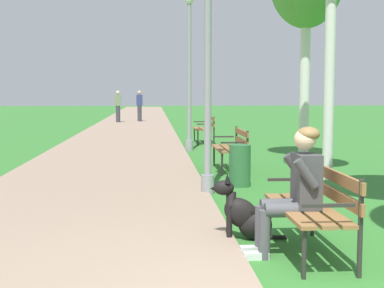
# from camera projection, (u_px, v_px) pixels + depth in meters

# --- Properties ---
(paved_path) EXTENTS (3.64, 60.00, 0.04)m
(paved_path) POSITION_uv_depth(u_px,v_px,m) (134.00, 123.00, 27.67)
(paved_path) COLOR gray
(paved_path) RESTS_ON ground
(park_bench_near) EXTENTS (0.55, 1.50, 0.85)m
(park_bench_near) POSITION_uv_depth(u_px,v_px,m) (315.00, 203.00, 5.30)
(park_bench_near) COLOR olive
(park_bench_near) RESTS_ON ground
(park_bench_mid) EXTENTS (0.55, 1.50, 0.85)m
(park_bench_mid) POSITION_uv_depth(u_px,v_px,m) (233.00, 145.00, 11.01)
(park_bench_mid) COLOR olive
(park_bench_mid) RESTS_ON ground
(park_bench_far) EXTENTS (0.55, 1.50, 0.85)m
(park_bench_far) POSITION_uv_depth(u_px,v_px,m) (206.00, 127.00, 16.94)
(park_bench_far) COLOR olive
(park_bench_far) RESTS_ON ground
(person_seated_on_near_bench) EXTENTS (0.74, 0.49, 1.25)m
(person_seated_on_near_bench) POSITION_uv_depth(u_px,v_px,m) (295.00, 186.00, 5.26)
(person_seated_on_near_bench) COLOR #4C4C51
(person_seated_on_near_bench) RESTS_ON ground
(dog_black) EXTENTS (0.83, 0.32, 0.71)m
(dog_black) POSITION_uv_depth(u_px,v_px,m) (246.00, 216.00, 5.87)
(dog_black) COLOR black
(dog_black) RESTS_ON ground
(lamp_post_near) EXTENTS (0.24, 0.24, 4.61)m
(lamp_post_near) POSITION_uv_depth(u_px,v_px,m) (208.00, 39.00, 8.31)
(lamp_post_near) COLOR gray
(lamp_post_near) RESTS_ON ground
(lamp_post_mid) EXTENTS (0.24, 0.24, 4.18)m
(lamp_post_mid) POSITION_uv_depth(u_px,v_px,m) (189.00, 70.00, 14.50)
(lamp_post_mid) COLOR gray
(lamp_post_mid) RESTS_ON ground
(litter_bin) EXTENTS (0.36, 0.36, 0.70)m
(litter_bin) POSITION_uv_depth(u_px,v_px,m) (240.00, 166.00, 9.19)
(litter_bin) COLOR #2D6638
(litter_bin) RESTS_ON ground
(pedestrian_distant) EXTENTS (0.32, 0.22, 1.65)m
(pedestrian_distant) POSITION_uv_depth(u_px,v_px,m) (118.00, 107.00, 27.99)
(pedestrian_distant) COLOR #383842
(pedestrian_distant) RESTS_ON ground
(pedestrian_further_distant) EXTENTS (0.32, 0.22, 1.65)m
(pedestrian_further_distant) POSITION_uv_depth(u_px,v_px,m) (140.00, 106.00, 28.88)
(pedestrian_further_distant) COLOR #383842
(pedestrian_further_distant) RESTS_ON ground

